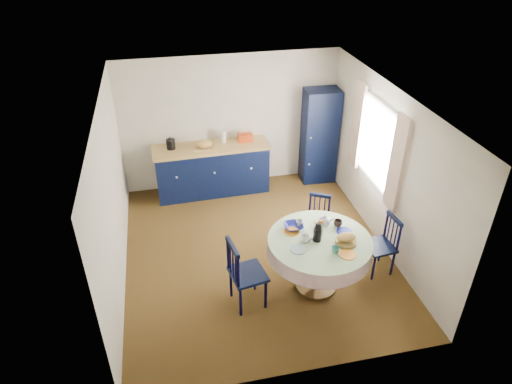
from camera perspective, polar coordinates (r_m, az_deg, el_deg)
floor at (r=7.24m, az=0.04°, el=-7.45°), size 4.50×4.50×0.00m
ceiling at (r=5.97m, az=0.06°, el=11.41°), size 4.50×4.50×0.00m
wall_back at (r=8.49m, az=-3.21°, el=8.72°), size 4.00×0.02×2.50m
wall_left at (r=6.46m, az=-17.57°, el=-0.91°), size 0.02×4.50×2.50m
wall_right at (r=7.15m, az=15.92°, el=2.77°), size 0.02×4.50×2.50m
window at (r=7.25m, az=14.88°, el=5.77°), size 0.10×1.74×1.45m
kitchen_counter at (r=8.52m, az=-5.52°, el=2.96°), size 2.13×0.72×1.18m
pantry_cabinet at (r=8.79m, az=7.94°, el=6.92°), size 0.66×0.49×1.83m
dining_table at (r=6.24m, az=7.97°, el=-6.84°), size 1.40×1.40×1.13m
chair_left at (r=6.07m, az=-1.44°, el=-10.11°), size 0.52×0.54×1.04m
chair_far at (r=7.24m, az=7.65°, el=-3.54°), size 0.50×0.50×0.84m
chair_right at (r=6.87m, az=15.47°, el=-6.32°), size 0.43×0.45×0.92m
mug_a at (r=6.07m, az=6.13°, el=-5.84°), size 0.13×0.13×0.10m
mug_b at (r=5.94m, az=9.88°, el=-7.15°), size 0.10×0.10×0.09m
mug_c at (r=6.41m, az=10.20°, el=-3.87°), size 0.12×0.12×0.09m
mug_d at (r=6.35m, az=5.44°, el=-3.89°), size 0.10×0.10×0.10m
cobalt_bowl at (r=6.30m, az=4.73°, el=-4.33°), size 0.26×0.26×0.06m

